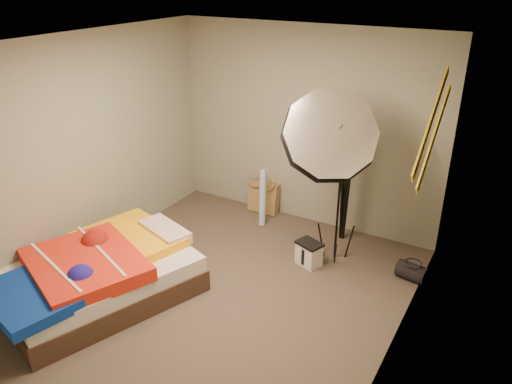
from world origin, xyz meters
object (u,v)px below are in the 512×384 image
Objects in this scene: tote_bag at (264,197)px; camera_tripod at (347,177)px; camera_case at (309,254)px; wrapping_roll at (263,198)px; duffel_bag at (412,272)px; bed at (99,274)px; photo_umbrella at (329,137)px.

camera_tripod reaches higher than tote_bag.
wrapping_roll is at bearing 167.62° from camera_case.
wrapping_roll is 0.52× the size of camera_tripod.
duffel_bag is at bearing 34.84° from camera_case.
camera_tripod is (-0.98, 0.48, 0.72)m from duffel_bag.
wrapping_roll reaches higher than bed.
tote_bag is 0.20× the size of photo_umbrella.
bed is 1.06× the size of photo_umbrella.
wrapping_roll is at bearing 73.61° from bed.
wrapping_roll is 1.63m from photo_umbrella.
camera_case is 0.18× the size of camera_tripod.
photo_umbrella is at bearing -34.52° from tote_bag.
camera_tripod is at bearing 8.62° from wrapping_roll.
tote_bag is 0.38m from wrapping_roll.
photo_umbrella reaches higher than wrapping_roll.
wrapping_roll is at bearing -63.87° from tote_bag.
bed reaches higher than camera_case.
duffel_bag is 0.15× the size of photo_umbrella.
tote_bag is at bearing 172.86° from camera_tripod.
wrapping_roll is 1.15m from camera_tripod.
bed is at bearing -134.47° from duffel_bag.
camera_case is at bearing 45.24° from bed.
photo_umbrella is 1.47× the size of camera_tripod.
camera_tripod is (1.04, 0.16, 0.45)m from wrapping_roll.
bed is (-0.65, -2.21, -0.10)m from wrapping_roll.
camera_case is 1.03m from camera_tripod.
camera_case is at bearing -141.05° from photo_umbrella.
duffel_bag is at bearing 35.15° from bed.
duffel_bag is (1.08, 0.28, -0.03)m from camera_case.
photo_umbrella is (1.21, -0.82, 1.30)m from tote_bag.
tote_bag is 1.43m from camera_case.
photo_umbrella is at bearing 44.86° from bed.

